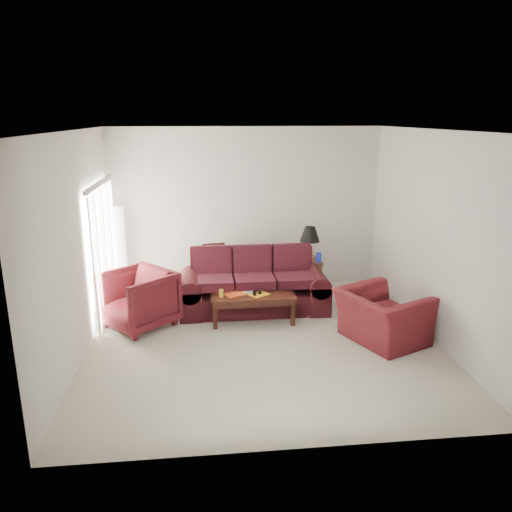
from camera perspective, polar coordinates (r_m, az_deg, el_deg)
The scene contains 19 objects.
floor at distance 7.44m, azimuth 0.73°, elevation -9.60°, with size 5.00×5.00×0.00m, color #B9B29E.
blinds at distance 8.39m, azimuth -17.01°, elevation 0.53°, with size 0.10×2.00×2.16m, color silver.
sofa at distance 8.37m, azimuth -0.28°, elevation -2.92°, with size 2.46×1.06×1.01m, color black, non-canonical shape.
throw_pillow at distance 9.13m, azimuth -4.80°, elevation 0.22°, with size 0.40×0.11×0.40m, color black.
end_table at distance 9.48m, azimuth 5.75°, elevation -2.11°, with size 0.53×0.53×0.58m, color #452417, non-canonical shape.
table_lamp at distance 9.37m, azimuth 6.15°, elevation 1.48°, with size 0.37×0.37×0.62m, color gold, non-canonical shape.
clock at distance 9.19m, azimuth 5.10°, elevation -0.28°, with size 0.15×0.05×0.15m, color silver.
blue_canister at distance 9.26m, azimuth 7.15°, elevation -0.16°, with size 0.11×0.11×0.17m, color #1928A3.
picture_frame at distance 9.53m, azimuth 4.70°, elevation 0.30°, with size 0.12×0.02×0.15m, color silver.
floor_lamp at distance 9.22m, azimuth -15.32°, elevation 0.44°, with size 0.27×0.27×1.68m, color white, non-canonical shape.
armchair_left at distance 7.94m, azimuth -13.36°, elevation -4.83°, with size 0.96×0.99×0.90m, color #440F15.
armchair_right at distance 7.51m, azimuth 14.21°, elevation -6.73°, with size 1.15×1.01×0.75m, color #4A1115.
coffee_table at distance 8.04m, azimuth -0.40°, elevation -5.80°, with size 1.33×0.66×0.46m, color black, non-canonical shape.
magazine_red at distance 7.88m, azimuth -2.43°, elevation -4.39°, with size 0.30×0.22×0.02m, color #C13F13.
magazine_white at distance 8.01m, azimuth -1.41°, elevation -4.04°, with size 0.28×0.21×0.02m, color white.
magazine_orange at distance 7.87m, azimuth 0.36°, elevation -4.41°, with size 0.28×0.21×0.02m, color orange.
remote_a at distance 7.87m, azimuth -0.18°, elevation -4.26°, with size 0.05×0.18×0.02m, color black.
remote_b at distance 7.93m, azimuth 0.42°, elevation -4.07°, with size 0.06×0.19×0.02m, color black.
yellow_glass at distance 7.79m, azimuth -3.99°, elevation -4.26°, with size 0.07×0.07×0.12m, color gold.
Camera 1 is at (-0.84, -6.67, 3.19)m, focal length 35.00 mm.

